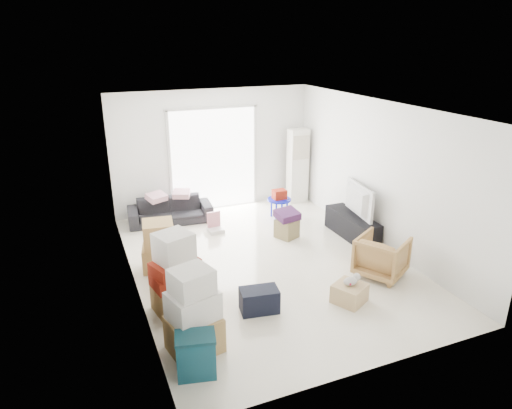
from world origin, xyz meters
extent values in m
cube|color=white|center=(0.00, 0.00, -0.12)|extent=(4.50, 6.00, 0.24)
cube|color=white|center=(0.00, 0.00, 2.82)|extent=(4.50, 6.00, 0.24)
cube|color=white|center=(0.00, 3.12, 1.35)|extent=(4.50, 0.24, 2.70)
cube|color=white|center=(0.00, -3.12, 1.35)|extent=(4.50, 0.24, 2.70)
cube|color=white|center=(-2.37, 0.00, 1.35)|extent=(0.24, 6.00, 2.70)
cube|color=white|center=(2.37, 0.00, 1.35)|extent=(0.24, 6.00, 2.70)
cube|color=white|center=(0.00, 2.98, 1.15)|extent=(2.00, 0.01, 2.30)
cube|color=silver|center=(-1.00, 2.97, 1.15)|extent=(0.06, 0.04, 2.30)
cube|color=silver|center=(1.00, 2.97, 1.15)|extent=(0.06, 0.04, 2.30)
cube|color=silver|center=(0.00, 2.97, 2.30)|extent=(2.10, 0.04, 0.06)
cube|color=white|center=(1.95, 2.65, 0.88)|extent=(0.45, 0.30, 1.75)
cube|color=black|center=(2.00, 0.36, 0.23)|extent=(0.42, 1.39, 0.46)
imported|color=black|center=(2.00, 0.36, 0.53)|extent=(0.76, 1.15, 0.14)
imported|color=#232327|center=(-1.15, 2.50, 0.34)|extent=(1.79, 0.67, 0.69)
cube|color=#CE96A3|center=(-1.42, 2.49, 0.75)|extent=(0.52, 0.48, 0.13)
cube|color=#CE96A3|center=(-0.89, 2.51, 0.75)|extent=(0.45, 0.41, 0.13)
imported|color=#AE7F4D|center=(1.57, -1.13, 0.38)|extent=(0.97, 0.98, 0.76)
cube|color=#124658|center=(-1.90, -2.28, 0.13)|extent=(0.50, 0.40, 0.25)
cube|color=#124658|center=(-1.90, -2.28, 0.38)|extent=(0.50, 0.40, 0.25)
cube|color=#0C333D|center=(-1.90, -2.28, 0.52)|extent=(0.53, 0.42, 0.04)
cube|color=#A17F48|center=(-1.80, -1.84, 0.23)|extent=(0.71, 0.63, 0.47)
cube|color=white|center=(-1.80, -1.84, 0.65)|extent=(0.68, 0.61, 0.36)
cube|color=white|center=(-1.80, -1.84, 0.99)|extent=(0.57, 0.53, 0.31)
cube|color=#A17F48|center=(-1.80, -0.90, 0.22)|extent=(0.70, 0.70, 0.44)
cube|color=maroon|center=(-1.80, -0.90, 0.54)|extent=(0.73, 0.56, 0.20)
cube|color=maroon|center=(-1.80, -0.90, 0.72)|extent=(0.74, 0.61, 0.18)
cube|color=white|center=(-1.80, -0.90, 1.02)|extent=(0.58, 0.57, 0.42)
cube|color=#A17F48|center=(-1.77, 0.48, 0.21)|extent=(0.66, 0.59, 0.41)
cube|color=#A17F48|center=(-1.77, 0.48, 0.64)|extent=(0.56, 0.56, 0.44)
cube|color=#A17F48|center=(-1.47, 0.16, 0.17)|extent=(0.42, 0.42, 0.34)
cube|color=black|center=(-0.71, -1.34, 0.18)|extent=(0.59, 0.41, 0.35)
cube|color=#968657|center=(0.80, 0.83, 0.19)|extent=(0.49, 0.49, 0.37)
cube|color=#411D4A|center=(0.80, 0.83, 0.44)|extent=(0.44, 0.44, 0.14)
cylinder|color=#0B15BA|center=(1.09, 1.82, 0.42)|extent=(0.52, 0.52, 0.04)
cylinder|color=#0B15BA|center=(1.22, 1.95, 0.20)|extent=(0.04, 0.04, 0.40)
cylinder|color=#0B15BA|center=(0.96, 1.95, 0.20)|extent=(0.04, 0.04, 0.40)
cylinder|color=#0B15BA|center=(0.96, 1.69, 0.20)|extent=(0.04, 0.04, 0.40)
cylinder|color=#0B15BA|center=(1.22, 1.69, 0.20)|extent=(0.04, 0.04, 0.40)
cube|color=maroon|center=(1.09, 1.82, 0.54)|extent=(0.28, 0.22, 0.20)
cube|color=silver|center=(-0.43, 1.60, 0.04)|extent=(0.32, 0.28, 0.07)
cube|color=pink|center=(-0.43, 1.71, 0.24)|extent=(0.28, 0.06, 0.33)
cube|color=tan|center=(0.63, -1.64, 0.14)|extent=(0.58, 0.58, 0.29)
ellipsoid|color=#B2ADA8|center=(0.63, -1.64, 0.35)|extent=(0.22, 0.16, 0.12)
cube|color=red|center=(0.63, -1.64, 0.35)|extent=(0.18, 0.16, 0.03)
sphere|color=#B2ADA8|center=(0.76, -1.61, 0.38)|extent=(0.12, 0.12, 0.12)
camera|label=1|loc=(-2.92, -6.58, 3.75)|focal=32.00mm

